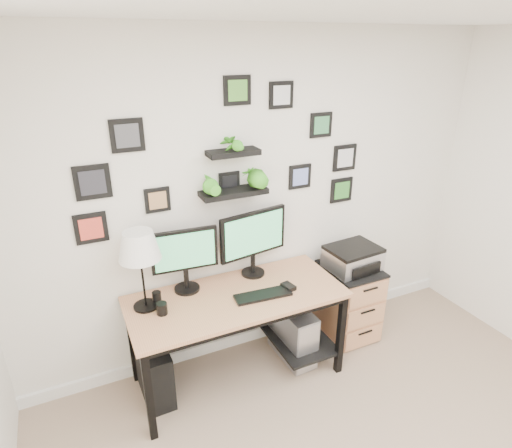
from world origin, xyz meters
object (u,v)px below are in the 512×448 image
monitor_left (185,256)px  file_cabinet (348,301)px  mug (162,309)px  pc_tower_black (154,371)px  pc_tower_grey (293,333)px  monitor_right (253,238)px  printer (353,258)px  desk (240,306)px  table_lamp (139,248)px

monitor_left → file_cabinet: bearing=-5.2°
mug → pc_tower_black: bearing=140.8°
mug → file_cabinet: 1.73m
pc_tower_grey → monitor_left: bearing=165.5°
mug → pc_tower_black: mug is taller
pc_tower_grey → mug: bearing=-179.4°
monitor_right → pc_tower_grey: monitor_right is taller
monitor_left → pc_tower_black: monitor_left is taller
pc_tower_grey → printer: (0.61, 0.08, 0.53)m
pc_tower_black → pc_tower_grey: 1.15m
printer → file_cabinet: bearing=77.5°
desk → table_lamp: bearing=171.7°
monitor_left → printer: 1.46m
table_lamp → mug: 0.45m
pc_tower_black → printer: (1.76, 0.01, 0.55)m
mug → printer: (1.67, 0.09, -0.02)m
desk → mug: 0.61m
file_cabinet → desk: bearing=-176.9°
mug → pc_tower_grey: bearing=0.6°
monitor_left → file_cabinet: (1.43, -0.13, -0.71)m
monitor_right → pc_tower_grey: size_ratio=1.19×
pc_tower_black → printer: 1.84m
pc_tower_grey → printer: bearing=7.2°
monitor_left → pc_tower_grey: size_ratio=1.02×
mug → file_cabinet: mug is taller
table_lamp → printer: table_lamp is taller
mug → printer: printer is taller
pc_tower_black → monitor_left: bearing=22.2°
table_lamp → mug: bearing=-57.9°
desk → printer: bearing=2.9°
monitor_left → mug: 0.41m
mug → monitor_right: bearing=16.0°
monitor_right → monitor_left: bearing=-179.3°
mug → file_cabinet: bearing=3.1°
table_lamp → printer: bearing=-1.4°
table_lamp → file_cabinet: bearing=-1.3°
monitor_right → table_lamp: bearing=-173.8°
monitor_left → printer: monitor_left is taller
desk → monitor_left: (-0.35, 0.19, 0.41)m
pc_tower_grey → monitor_right: bearing=140.3°
monitor_right → file_cabinet: (0.88, -0.14, -0.74)m
pc_tower_black → file_cabinet: size_ratio=0.66×
monitor_left → pc_tower_grey: 1.16m
monitor_right → mug: 0.87m
file_cabinet → pc_tower_black: bearing=-179.4°
monitor_left → pc_tower_grey: monitor_left is taller
desk → pc_tower_black: bearing=176.5°
desk → printer: 1.09m
pc_tower_black → mug: bearing=-40.6°
mug → pc_tower_grey: mug is taller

